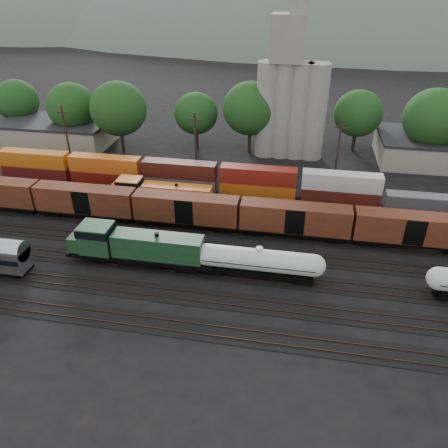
% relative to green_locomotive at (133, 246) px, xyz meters
% --- Properties ---
extents(ground, '(600.00, 600.00, 0.00)m').
position_rel_green_locomotive_xyz_m(ground, '(13.75, 5.00, -2.84)').
color(ground, black).
extents(tracks, '(180.00, 33.20, 0.20)m').
position_rel_green_locomotive_xyz_m(tracks, '(13.75, 5.00, -2.79)').
color(tracks, black).
rests_on(tracks, ground).
extents(green_locomotive, '(18.93, 3.34, 5.01)m').
position_rel_green_locomotive_xyz_m(green_locomotive, '(0.00, 0.00, 0.00)').
color(green_locomotive, black).
rests_on(green_locomotive, ground).
extents(tank_car_a, '(15.81, 2.83, 4.14)m').
position_rel_green_locomotive_xyz_m(tank_car_a, '(15.91, 0.00, -0.36)').
color(tank_car_a, silver).
rests_on(tank_car_a, ground).
extents(orange_locomotive, '(17.94, 2.99, 4.48)m').
position_rel_green_locomotive_xyz_m(orange_locomotive, '(-1.48, 15.00, -0.28)').
color(orange_locomotive, black).
rests_on(orange_locomotive, ground).
extents(boxcar_string, '(184.40, 2.90, 4.20)m').
position_rel_green_locomotive_xyz_m(boxcar_string, '(27.46, 10.00, 0.28)').
color(boxcar_string, black).
rests_on(boxcar_string, ground).
extents(container_wall, '(175.38, 2.60, 5.80)m').
position_rel_green_locomotive_xyz_m(container_wall, '(20.40, 20.00, -0.10)').
color(container_wall, black).
rests_on(container_wall, ground).
extents(grain_silo, '(13.40, 5.00, 29.00)m').
position_rel_green_locomotive_xyz_m(grain_silo, '(17.03, 41.00, 8.42)').
color(grain_silo, gray).
rests_on(grain_silo, ground).
extents(industrial_sheds, '(119.38, 17.26, 5.10)m').
position_rel_green_locomotive_xyz_m(industrial_sheds, '(20.38, 40.25, -0.28)').
color(industrial_sheds, '#9E937F').
rests_on(industrial_sheds, ground).
extents(tree_band, '(165.19, 20.07, 14.28)m').
position_rel_green_locomotive_xyz_m(tree_band, '(13.13, 40.94, 5.19)').
color(tree_band, black).
rests_on(tree_band, ground).
extents(utility_poles, '(122.20, 0.36, 12.00)m').
position_rel_green_locomotive_xyz_m(utility_poles, '(13.75, 27.00, 3.37)').
color(utility_poles, black).
rests_on(utility_poles, ground).
extents(distant_hills, '(860.00, 286.00, 130.00)m').
position_rel_green_locomotive_xyz_m(distant_hills, '(37.67, 265.00, -23.40)').
color(distant_hills, '#59665B').
rests_on(distant_hills, ground).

